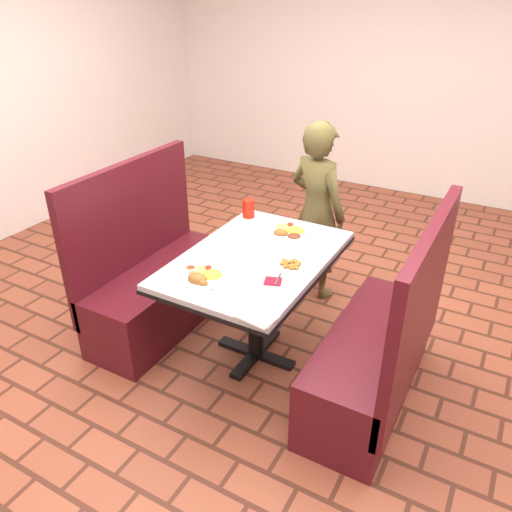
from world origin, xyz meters
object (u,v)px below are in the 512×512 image
(plantain_plate, at_px, (290,265))
(booth_bench_left, at_px, (157,282))
(dining_table, at_px, (256,270))
(far_dinner_plate, at_px, (289,230))
(booth_bench_right, at_px, (379,354))
(red_tumbler, at_px, (249,208))
(diner_person, at_px, (317,212))
(near_dinner_plate, at_px, (203,274))

(plantain_plate, bearing_deg, booth_bench_left, 178.99)
(dining_table, relative_size, plantain_plate, 6.37)
(far_dinner_plate, xyz_separation_m, plantain_plate, (0.20, -0.38, -0.01))
(booth_bench_right, bearing_deg, booth_bench_left, 180.00)
(plantain_plate, xyz_separation_m, red_tumbler, (-0.56, 0.50, 0.05))
(far_dinner_plate, xyz_separation_m, red_tumbler, (-0.37, 0.12, 0.04))
(diner_person, bearing_deg, far_dinner_plate, 112.86)
(booth_bench_left, height_order, diner_person, diner_person)
(booth_bench_left, xyz_separation_m, plantain_plate, (1.03, -0.02, 0.43))
(diner_person, distance_m, near_dinner_plate, 1.33)
(dining_table, bearing_deg, booth_bench_left, 180.00)
(booth_bench_left, distance_m, diner_person, 1.28)
(dining_table, relative_size, diner_person, 0.89)
(dining_table, height_order, red_tumbler, red_tumbler)
(booth_bench_left, distance_m, far_dinner_plate, 1.02)
(dining_table, distance_m, plantain_plate, 0.26)
(dining_table, height_order, booth_bench_right, booth_bench_right)
(booth_bench_right, relative_size, diner_person, 0.88)
(booth_bench_right, distance_m, near_dinner_plate, 1.09)
(booth_bench_left, distance_m, booth_bench_right, 1.60)
(diner_person, relative_size, plantain_plate, 7.15)
(booth_bench_right, relative_size, plantain_plate, 6.31)
(booth_bench_left, distance_m, plantain_plate, 1.12)
(diner_person, xyz_separation_m, red_tumbler, (-0.32, -0.47, 0.13))
(dining_table, relative_size, booth_bench_left, 1.01)
(booth_bench_left, bearing_deg, far_dinner_plate, 23.53)
(dining_table, distance_m, booth_bench_right, 0.86)
(booth_bench_right, distance_m, red_tumbler, 1.32)
(booth_bench_left, height_order, near_dinner_plate, booth_bench_left)
(booth_bench_right, height_order, far_dinner_plate, booth_bench_right)
(dining_table, xyz_separation_m, booth_bench_left, (-0.80, 0.00, -0.32))
(plantain_plate, bearing_deg, near_dinner_plate, -135.34)
(diner_person, relative_size, far_dinner_plate, 4.71)
(booth_bench_right, relative_size, far_dinner_plate, 4.15)
(booth_bench_right, distance_m, plantain_plate, 0.71)
(red_tumbler, bearing_deg, near_dinner_plate, -76.54)
(plantain_plate, bearing_deg, diner_person, 104.02)
(dining_table, distance_m, near_dinner_plate, 0.41)
(near_dinner_plate, bearing_deg, red_tumbler, 103.46)
(booth_bench_left, bearing_deg, plantain_plate, -1.01)
(dining_table, bearing_deg, plantain_plate, -4.43)
(dining_table, xyz_separation_m, plantain_plate, (0.24, -0.02, 0.11))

